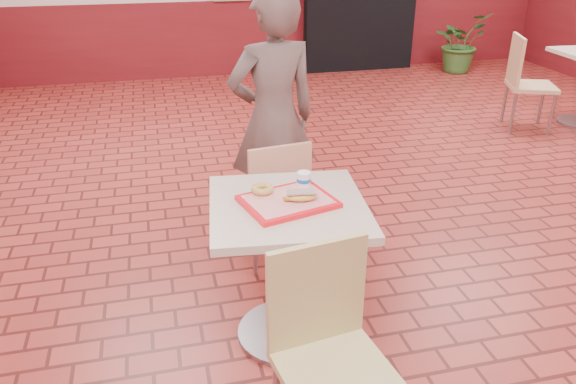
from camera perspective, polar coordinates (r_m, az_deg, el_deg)
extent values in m
cube|color=maroon|center=(3.88, 15.01, -5.05)|extent=(8.00, 10.00, 0.01)
cube|color=maroon|center=(8.19, -1.27, 15.51)|extent=(8.00, 0.04, 1.00)
cube|color=beige|center=(2.59, 0.00, -1.59)|extent=(0.72, 0.72, 0.04)
cylinder|color=gray|center=(2.78, 0.00, -8.54)|extent=(0.08, 0.08, 0.72)
cylinder|color=gray|center=(2.99, 0.00, -14.01)|extent=(0.52, 0.52, 0.03)
cube|color=tan|center=(2.20, 4.91, -17.88)|extent=(0.46, 0.46, 0.04)
cube|color=tan|center=(2.17, 2.94, -10.23)|extent=(0.40, 0.09, 0.44)
cylinder|color=gray|center=(2.51, 6.55, -17.88)|extent=(0.03, 0.03, 0.39)
cube|color=#DEA885|center=(3.43, -1.77, -1.09)|extent=(0.42, 0.42, 0.04)
cube|color=#DEA885|center=(3.19, -0.79, 1.23)|extent=(0.38, 0.08, 0.41)
cylinder|color=gray|center=(3.70, -0.24, -2.42)|extent=(0.03, 0.03, 0.37)
cylinder|color=gray|center=(3.61, -5.00, -3.29)|extent=(0.03, 0.03, 0.37)
cylinder|color=gray|center=(3.44, 1.71, -4.75)|extent=(0.03, 0.03, 0.37)
cylinder|color=gray|center=(3.35, -3.38, -5.76)|extent=(0.03, 0.03, 0.37)
imported|color=brown|center=(3.57, -1.50, 7.39)|extent=(0.64, 0.48, 1.62)
cube|color=red|center=(2.58, 0.00, -0.98)|extent=(0.40, 0.31, 0.02)
cube|color=#E18585|center=(2.57, 0.00, -0.73)|extent=(0.36, 0.27, 0.00)
torus|color=#BE9845|center=(2.63, -2.62, 0.31)|extent=(0.11, 0.11, 0.03)
ellipsoid|color=gold|center=(2.55, 1.34, -0.45)|extent=(0.16, 0.09, 0.04)
cube|color=beige|center=(2.54, 1.35, 0.01)|extent=(0.14, 0.08, 0.01)
ellipsoid|color=#BB5E1A|center=(2.55, -0.10, -0.69)|extent=(0.04, 0.03, 0.02)
cylinder|color=white|center=(2.66, 1.60, 1.18)|extent=(0.07, 0.07, 0.08)
cylinder|color=blue|center=(2.66, 1.61, 1.26)|extent=(0.07, 0.07, 0.02)
cube|color=#DBB683|center=(6.25, 23.50, 9.80)|extent=(0.56, 0.56, 0.04)
cube|color=#DBB683|center=(6.14, 22.13, 12.31)|extent=(0.18, 0.42, 0.48)
cylinder|color=gray|center=(6.20, 25.22, 7.08)|extent=(0.03, 0.03, 0.43)
cylinder|color=gray|center=(6.54, 24.33, 8.12)|extent=(0.03, 0.03, 0.43)
cylinder|color=gray|center=(6.09, 21.86, 7.39)|extent=(0.03, 0.03, 0.43)
cylinder|color=gray|center=(6.44, 21.12, 8.43)|extent=(0.03, 0.03, 0.43)
imported|color=#316227|center=(8.60, 17.08, 14.33)|extent=(0.93, 0.87, 0.82)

